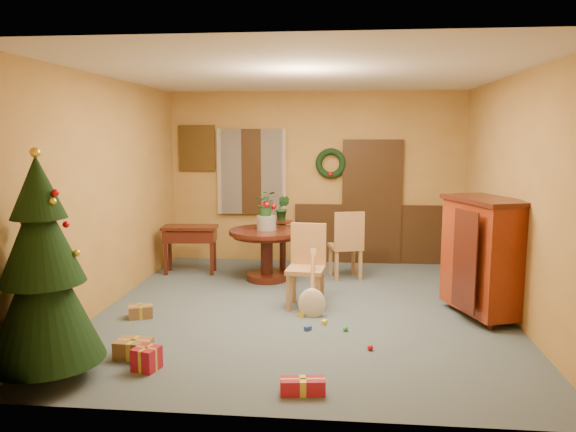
# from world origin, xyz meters

# --- Properties ---
(room_envelope) EXTENTS (5.50, 5.50, 5.50)m
(room_envelope) POSITION_xyz_m (0.21, 2.70, 1.12)
(room_envelope) COLOR #394853
(room_envelope) RESTS_ON ground
(dining_table) EXTENTS (1.12, 1.12, 0.77)m
(dining_table) POSITION_xyz_m (-0.66, 1.37, 0.54)
(dining_table) COLOR black
(dining_table) RESTS_ON floor
(urn) EXTENTS (0.29, 0.29, 0.21)m
(urn) POSITION_xyz_m (-0.66, 1.37, 0.88)
(urn) COLOR slate
(urn) RESTS_ON dining_table
(centerpiece_plant) EXTENTS (0.33, 0.29, 0.37)m
(centerpiece_plant) POSITION_xyz_m (-0.66, 1.37, 1.17)
(centerpiece_plant) COLOR #1E4C23
(centerpiece_plant) RESTS_ON urn
(chair_near) EXTENTS (0.50, 0.50, 1.06)m
(chair_near) POSITION_xyz_m (0.02, 0.16, 0.57)
(chair_near) COLOR olive
(chair_near) RESTS_ON floor
(chair_far) EXTENTS (0.56, 0.56, 1.05)m
(chair_far) POSITION_xyz_m (0.53, 1.54, 0.56)
(chair_far) COLOR olive
(chair_far) RESTS_ON floor
(guitar) EXTENTS (0.39, 0.55, 0.77)m
(guitar) POSITION_xyz_m (0.11, -0.28, 0.39)
(guitar) COLOR beige
(guitar) RESTS_ON floor
(plant_stand) EXTENTS (0.32, 0.32, 0.82)m
(plant_stand) POSITION_xyz_m (-0.49, 1.96, 0.51)
(plant_stand) COLOR black
(plant_stand) RESTS_ON floor
(stand_plant) EXTENTS (0.26, 0.23, 0.41)m
(stand_plant) POSITION_xyz_m (-0.49, 1.96, 1.03)
(stand_plant) COLOR #19471E
(stand_plant) RESTS_ON plant_stand
(christmas_tree) EXTENTS (1.01, 1.01, 2.08)m
(christmas_tree) POSITION_xyz_m (-2.14, -2.26, 0.99)
(christmas_tree) COLOR #382111
(christmas_tree) RESTS_ON floor
(writing_desk) EXTENTS (0.88, 0.49, 0.76)m
(writing_desk) POSITION_xyz_m (-1.93, 1.69, 0.57)
(writing_desk) COLOR black
(writing_desk) RESTS_ON floor
(sideboard) EXTENTS (0.94, 1.26, 1.44)m
(sideboard) POSITION_xyz_m (2.15, -0.07, 0.77)
(sideboard) COLOR #621E0B
(sideboard) RESTS_ON floor
(gift_a) EXTENTS (0.35, 0.27, 0.18)m
(gift_a) POSITION_xyz_m (-1.57, -1.71, 0.09)
(gift_a) COLOR brown
(gift_a) RESTS_ON floor
(gift_b) EXTENTS (0.27, 0.27, 0.22)m
(gift_b) POSITION_xyz_m (-1.34, -1.98, 0.11)
(gift_b) COLOR maroon
(gift_b) RESTS_ON floor
(gift_c) EXTENTS (0.33, 0.28, 0.15)m
(gift_c) POSITION_xyz_m (-1.93, -0.52, 0.07)
(gift_c) COLOR brown
(gift_c) RESTS_ON floor
(gift_d) EXTENTS (0.39, 0.20, 0.14)m
(gift_d) POSITION_xyz_m (0.15, -2.32, 0.07)
(gift_d) COLOR maroon
(gift_d) RESTS_ON floor
(toy_a) EXTENTS (0.09, 0.09, 0.05)m
(toy_a) POSITION_xyz_m (0.10, -0.77, 0.03)
(toy_a) COLOR #24459D
(toy_a) RESTS_ON floor
(toy_b) EXTENTS (0.06, 0.06, 0.06)m
(toy_b) POSITION_xyz_m (0.52, -0.75, 0.03)
(toy_b) COLOR green
(toy_b) RESTS_ON floor
(toy_c) EXTENTS (0.07, 0.09, 0.05)m
(toy_c) POSITION_xyz_m (0.27, -0.55, 0.03)
(toy_c) COLOR yellow
(toy_c) RESTS_ON floor
(toy_d) EXTENTS (0.06, 0.06, 0.06)m
(toy_d) POSITION_xyz_m (0.77, -1.29, 0.03)
(toy_d) COLOR red
(toy_d) RESTS_ON floor
(toy_e) EXTENTS (0.08, 0.05, 0.05)m
(toy_e) POSITION_xyz_m (-0.02, -0.32, 0.03)
(toy_e) COLOR yellow
(toy_e) RESTS_ON floor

